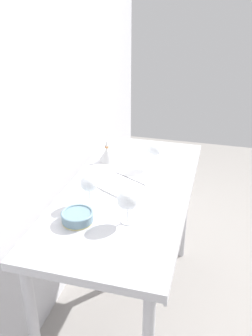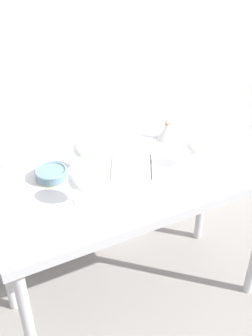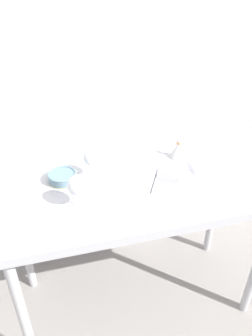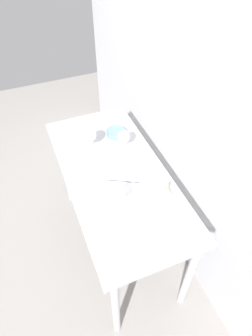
{
  "view_description": "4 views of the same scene",
  "coord_description": "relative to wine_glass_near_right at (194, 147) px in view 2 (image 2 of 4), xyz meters",
  "views": [
    {
      "loc": [
        -1.63,
        -0.44,
        1.85
      ],
      "look_at": [
        0.08,
        0.03,
        0.98
      ],
      "focal_mm": 38.89,
      "sensor_mm": 36.0,
      "label": 1
    },
    {
      "loc": [
        -0.75,
        -1.39,
        2.01
      ],
      "look_at": [
        -0.05,
        -0.01,
        0.96
      ],
      "focal_mm": 44.02,
      "sensor_mm": 36.0,
      "label": 2
    },
    {
      "loc": [
        -0.39,
        -1.28,
        1.9
      ],
      "look_at": [
        -0.05,
        0.03,
        1.0
      ],
      "focal_mm": 35.32,
      "sensor_mm": 36.0,
      "label": 3
    },
    {
      "loc": [
        1.25,
        -0.44,
        2.31
      ],
      "look_at": [
        0.07,
        0.04,
        1.0
      ],
      "focal_mm": 31.09,
      "sensor_mm": 36.0,
      "label": 4
    }
  ],
  "objects": [
    {
      "name": "ground_plane",
      "position": [
        -0.27,
        0.08,
        -1.02
      ],
      "size": [
        6.0,
        6.0,
        0.0
      ],
      "primitive_type": "plane",
      "color": "gray"
    },
    {
      "name": "back_wall",
      "position": [
        -0.27,
        0.57,
        0.28
      ],
      "size": [
        3.8,
        0.04,
        2.6
      ],
      "primitive_type": "cube",
      "color": "#B7B7BC",
      "rests_on": "ground_plane"
    },
    {
      "name": "steel_counter",
      "position": [
        -0.27,
        0.08,
        -0.22
      ],
      "size": [
        1.4,
        0.65,
        0.9
      ],
      "color": "#B7B7BC",
      "rests_on": "ground_plane"
    },
    {
      "name": "wine_glass_near_right",
      "position": [
        0.0,
        0.0,
        0.0
      ],
      "size": [
        0.08,
        0.08,
        0.17
      ],
      "color": "white",
      "rests_on": "steel_counter"
    },
    {
      "name": "wine_glass_far_left",
      "position": [
        -0.47,
        0.22,
        -0.01
      ],
      "size": [
        0.09,
        0.09,
        0.16
      ],
      "color": "white",
      "rests_on": "steel_counter"
    },
    {
      "name": "wine_glass_near_left",
      "position": [
        -0.57,
        0.0,
        -0.0
      ],
      "size": [
        0.1,
        0.1,
        0.17
      ],
      "color": "white",
      "rests_on": "steel_counter"
    },
    {
      "name": "open_notebook",
      "position": [
        -0.17,
        0.09,
        -0.11
      ],
      "size": [
        0.43,
        0.37,
        0.01
      ],
      "rotation": [
        0.0,
        0.0,
        -0.49
      ],
      "color": "silver",
      "rests_on": "steel_counter"
    },
    {
      "name": "tasting_sheet_upper",
      "position": [
        0.18,
        0.15,
        -0.12
      ],
      "size": [
        0.25,
        0.28,
        0.0
      ],
      "primitive_type": "cube",
      "rotation": [
        0.0,
        0.0,
        -0.24
      ],
      "color": "white",
      "rests_on": "steel_counter"
    },
    {
      "name": "tasting_bowl",
      "position": [
        -0.63,
        0.22,
        -0.09
      ],
      "size": [
        0.15,
        0.15,
        0.05
      ],
      "color": "#DBCC66",
      "rests_on": "steel_counter"
    },
    {
      "name": "decanter_funnel",
      "position": [
        0.04,
        0.29,
        -0.07
      ],
      "size": [
        0.1,
        0.1,
        0.13
      ],
      "color": "silver",
      "rests_on": "steel_counter"
    }
  ]
}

